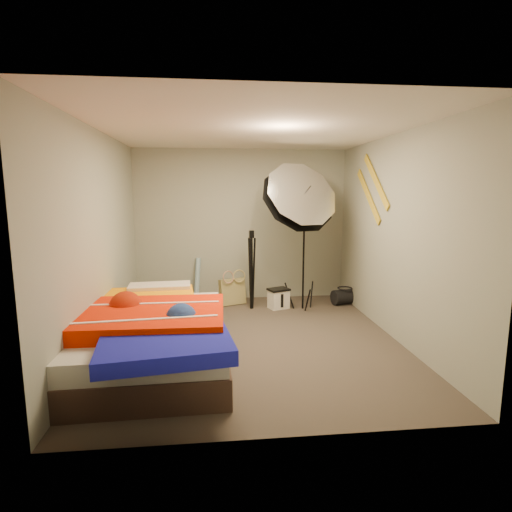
{
  "coord_description": "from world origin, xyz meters",
  "views": [
    {
      "loc": [
        -0.45,
        -4.67,
        1.8
      ],
      "look_at": [
        0.1,
        0.6,
        0.95
      ],
      "focal_mm": 28.0,
      "sensor_mm": 36.0,
      "label": 1
    }
  ],
  "objects": [
    {
      "name": "wrapping_roll",
      "position": [
        -0.75,
        1.9,
        0.36
      ],
      "size": [
        0.15,
        0.22,
        0.72
      ],
      "primitive_type": "cylinder",
      "rotation": [
        -0.17,
        0.0,
        -0.39
      ],
      "color": "#5293B6",
      "rests_on": "floor"
    },
    {
      "name": "ceiling",
      "position": [
        0.0,
        0.0,
        2.5
      ],
      "size": [
        4.0,
        4.0,
        0.0
      ],
      "primitive_type": "plane",
      "rotation": [
        3.14,
        0.0,
        0.0
      ],
      "color": "silver",
      "rests_on": "wall_back"
    },
    {
      "name": "tote_bag",
      "position": [
        -0.18,
        1.61,
        0.21
      ],
      "size": [
        0.46,
        0.32,
        0.43
      ],
      "primitive_type": "cube",
      "rotation": [
        -0.14,
        0.0,
        0.37
      ],
      "color": "tan",
      "rests_on": "floor"
    },
    {
      "name": "wall_stripe_upper",
      "position": [
        1.73,
        0.6,
        1.95
      ],
      "size": [
        0.02,
        0.91,
        0.78
      ],
      "primitive_type": "cube",
      "rotation": [
        0.7,
        0.0,
        0.0
      ],
      "color": "gold",
      "rests_on": "wall_right"
    },
    {
      "name": "wall_stripe_lower",
      "position": [
        1.73,
        0.85,
        1.75
      ],
      "size": [
        0.02,
        0.91,
        0.78
      ],
      "primitive_type": "cube",
      "rotation": [
        0.7,
        0.0,
        0.0
      ],
      "color": "gold",
      "rests_on": "wall_right"
    },
    {
      "name": "photo_umbrella",
      "position": [
        0.76,
        1.08,
        1.69
      ],
      "size": [
        1.28,
        1.03,
        2.35
      ],
      "color": "black",
      "rests_on": "floor"
    },
    {
      "name": "wall_right",
      "position": [
        1.75,
        0.0,
        1.25
      ],
      "size": [
        0.0,
        4.0,
        4.0
      ],
      "primitive_type": "plane",
      "rotation": [
        1.57,
        0.0,
        -1.57
      ],
      "color": "gray",
      "rests_on": "floor"
    },
    {
      "name": "wall_left",
      "position": [
        -1.75,
        0.0,
        1.25
      ],
      "size": [
        0.0,
        4.0,
        4.0
      ],
      "primitive_type": "plane",
      "rotation": [
        1.57,
        0.0,
        1.57
      ],
      "color": "gray",
      "rests_on": "floor"
    },
    {
      "name": "camera_case",
      "position": [
        0.53,
        1.31,
        0.15
      ],
      "size": [
        0.35,
        0.3,
        0.29
      ],
      "primitive_type": "cube",
      "rotation": [
        0.0,
        0.0,
        0.37
      ],
      "color": "white",
      "rests_on": "floor"
    },
    {
      "name": "duffel_bag",
      "position": [
        1.63,
        1.43,
        0.12
      ],
      "size": [
        0.44,
        0.33,
        0.24
      ],
      "primitive_type": "cylinder",
      "rotation": [
        0.0,
        1.57,
        0.23
      ],
      "color": "black",
      "rests_on": "floor"
    },
    {
      "name": "wall_back",
      "position": [
        0.0,
        2.0,
        1.25
      ],
      "size": [
        3.5,
        0.0,
        3.5
      ],
      "primitive_type": "plane",
      "rotation": [
        1.57,
        0.0,
        0.0
      ],
      "color": "gray",
      "rests_on": "floor"
    },
    {
      "name": "wall_front",
      "position": [
        0.0,
        -2.0,
        1.25
      ],
      "size": [
        3.5,
        0.0,
        3.5
      ],
      "primitive_type": "plane",
      "rotation": [
        -1.57,
        0.0,
        0.0
      ],
      "color": "gray",
      "rests_on": "floor"
    },
    {
      "name": "bed",
      "position": [
        -1.12,
        -0.56,
        0.32
      ],
      "size": [
        1.68,
        2.45,
        0.64
      ],
      "color": "#452F26",
      "rests_on": "floor"
    },
    {
      "name": "floor",
      "position": [
        0.0,
        0.0,
        0.0
      ],
      "size": [
        4.0,
        4.0,
        0.0
      ],
      "primitive_type": "plane",
      "color": "#4D433B",
      "rests_on": "ground"
    },
    {
      "name": "camera_tripod",
      "position": [
        0.11,
        1.34,
        0.7
      ],
      "size": [
        0.08,
        0.08,
        1.23
      ],
      "color": "black",
      "rests_on": "floor"
    }
  ]
}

